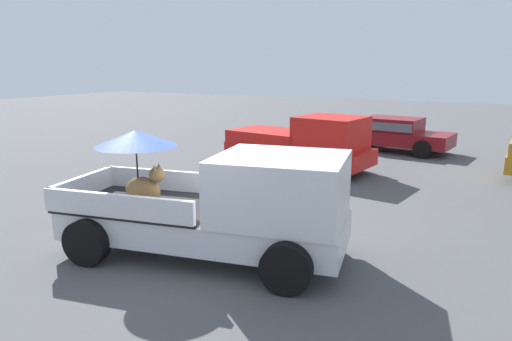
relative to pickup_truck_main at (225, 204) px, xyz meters
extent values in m
plane|color=#4C4C4F|center=(-0.41, -0.06, -0.98)|extent=(80.00, 80.00, 0.00)
cylinder|color=black|center=(1.14, 1.21, -0.58)|extent=(0.84, 0.42, 0.80)
cylinder|color=black|center=(1.49, -0.72, -0.58)|extent=(0.84, 0.42, 0.80)
cylinder|color=black|center=(-2.30, 0.59, -0.58)|extent=(0.84, 0.42, 0.80)
cylinder|color=black|center=(-1.96, -1.34, -0.58)|extent=(0.84, 0.42, 0.80)
cube|color=silver|center=(-0.41, -0.06, -0.41)|extent=(5.24, 2.66, 0.50)
cube|color=silver|center=(0.97, 0.19, 0.38)|extent=(2.40, 2.20, 1.08)
cube|color=#4C606B|center=(1.95, 0.36, 0.58)|extent=(0.36, 1.70, 0.64)
cube|color=black|center=(-1.54, -0.26, -0.13)|extent=(3.08, 2.31, 0.06)
cube|color=silver|center=(-1.70, 0.64, 0.10)|extent=(2.77, 0.59, 0.40)
cube|color=silver|center=(-1.38, -1.17, 0.10)|extent=(2.77, 0.59, 0.40)
cube|color=silver|center=(-2.87, -0.50, 0.10)|extent=(0.42, 1.83, 0.40)
ellipsoid|color=olive|center=(-1.47, -0.41, 0.16)|extent=(0.73, 0.44, 0.52)
sphere|color=olive|center=(-1.18, -0.36, 0.48)|extent=(0.33, 0.33, 0.28)
cone|color=olive|center=(-1.19, -0.28, 0.62)|extent=(0.10, 0.10, 0.12)
cone|color=olive|center=(-1.16, -0.43, 0.62)|extent=(0.10, 0.10, 0.12)
cylinder|color=black|center=(-1.54, -0.45, 0.46)|extent=(0.03, 0.03, 1.12)
cone|color=#1E33B7|center=(-1.54, -0.45, 1.11)|extent=(1.65, 1.65, 0.28)
cylinder|color=black|center=(0.08, 7.98, -0.60)|extent=(0.79, 0.38, 0.76)
cylinder|color=black|center=(-0.23, 6.11, -0.60)|extent=(0.79, 0.38, 0.76)
cylinder|color=black|center=(-3.08, 8.50, -0.60)|extent=(0.79, 0.38, 0.76)
cylinder|color=black|center=(-3.38, 6.63, -0.60)|extent=(0.79, 0.38, 0.76)
cube|color=red|center=(-1.65, 7.31, -0.43)|extent=(5.03, 2.55, 0.50)
cube|color=red|center=(-0.47, 7.11, 0.32)|extent=(2.17, 2.08, 1.00)
cube|color=red|center=(-2.64, 7.47, 0.02)|extent=(2.96, 2.21, 0.40)
cylinder|color=black|center=(1.97, 12.79, -0.65)|extent=(0.68, 0.31, 0.66)
cylinder|color=black|center=(1.72, 11.05, -0.65)|extent=(0.68, 0.31, 0.66)
cylinder|color=black|center=(-0.70, 13.17, -0.65)|extent=(0.68, 0.31, 0.66)
cylinder|color=black|center=(-0.95, 11.43, -0.65)|extent=(0.68, 0.31, 0.66)
cube|color=maroon|center=(0.51, 12.11, -0.43)|extent=(4.50, 2.35, 0.52)
cube|color=maroon|center=(0.41, 12.12, 0.07)|extent=(2.30, 1.88, 0.56)
cube|color=#4C606B|center=(0.41, 12.12, 0.07)|extent=(2.26, 1.95, 0.32)
camera|label=1|loc=(4.03, -6.59, 2.36)|focal=32.53mm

